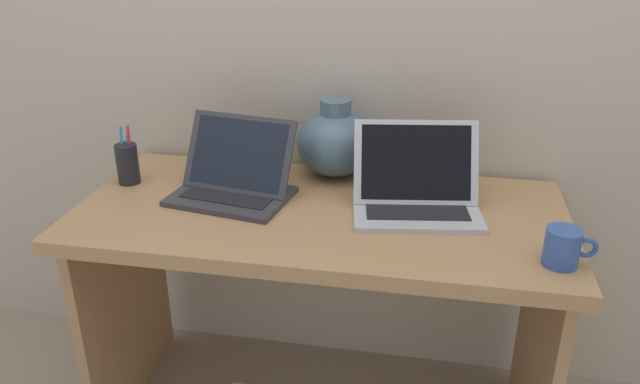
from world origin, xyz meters
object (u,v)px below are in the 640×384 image
laptop_right (416,188)px  pen_cup (127,163)px  laptop_left (235,176)px  green_vase (335,142)px  coffee_mug (563,247)px

laptop_right → pen_cup: laptop_right is taller
laptop_left → pen_cup: bearing=175.3°
green_vase → pen_cup: 0.62m
laptop_right → pen_cup: bearing=178.4°
pen_cup → green_vase: bearing=16.8°
coffee_mug → pen_cup: bearing=167.6°
laptop_right → green_vase: 0.33m
green_vase → coffee_mug: size_ratio=1.99×
green_vase → coffee_mug: green_vase is taller
laptop_left → coffee_mug: 0.88m
coffee_mug → pen_cup: size_ratio=0.67×
coffee_mug → green_vase: bearing=143.6°
laptop_left → pen_cup: size_ratio=1.99×
green_vase → pen_cup: green_vase is taller
laptop_left → coffee_mug: bearing=-15.4°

